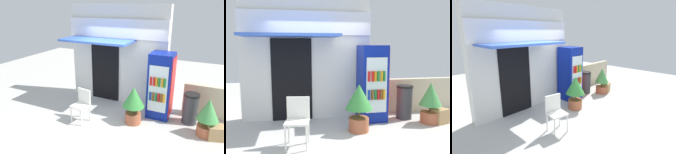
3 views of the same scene
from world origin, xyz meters
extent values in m
plane|color=beige|center=(0.00, 0.00, 0.00)|extent=(16.00, 16.00, 0.00)
cube|color=silver|center=(-0.31, 1.52, 1.58)|extent=(3.28, 0.31, 3.17)
cube|color=white|center=(-0.31, 1.33, 2.45)|extent=(3.28, 0.08, 0.59)
cube|color=blue|center=(-0.70, 0.85, 2.13)|extent=(2.17, 1.03, 0.06)
cube|color=black|center=(-0.70, 1.35, 1.04)|extent=(1.00, 0.03, 2.08)
cube|color=navy|center=(1.28, 0.97, 0.95)|extent=(0.64, 0.65, 1.90)
cube|color=silver|center=(1.28, 0.63, 0.95)|extent=(0.52, 0.02, 1.33)
cube|color=red|center=(1.62, 0.97, 0.95)|extent=(0.02, 0.59, 1.71)
cylinder|color=#1938A5|center=(1.09, 0.61, 0.73)|extent=(0.06, 0.06, 0.24)
cylinder|color=brown|center=(1.17, 0.61, 0.73)|extent=(0.06, 0.06, 0.24)
cylinder|color=#196B2D|center=(1.25, 0.61, 0.73)|extent=(0.06, 0.06, 0.24)
cylinder|color=red|center=(1.33, 0.61, 0.73)|extent=(0.06, 0.06, 0.24)
cylinder|color=brown|center=(1.40, 0.61, 0.73)|extent=(0.06, 0.06, 0.24)
cylinder|color=orange|center=(1.47, 0.61, 0.73)|extent=(0.06, 0.06, 0.24)
cylinder|color=red|center=(1.09, 0.61, 1.17)|extent=(0.06, 0.06, 0.24)
cylinder|color=red|center=(1.17, 0.61, 1.17)|extent=(0.06, 0.06, 0.24)
cylinder|color=orange|center=(1.24, 0.61, 1.17)|extent=(0.06, 0.06, 0.24)
cylinder|color=#196B2D|center=(1.32, 0.61, 1.17)|extent=(0.06, 0.06, 0.24)
cylinder|color=orange|center=(1.40, 0.61, 1.17)|extent=(0.06, 0.06, 0.24)
cylinder|color=#196B2D|center=(1.46, 0.61, 1.17)|extent=(0.06, 0.06, 0.24)
cylinder|color=white|center=(-0.84, -0.46, 0.23)|extent=(0.04, 0.04, 0.46)
cylinder|color=white|center=(-0.47, -0.53, 0.23)|extent=(0.04, 0.04, 0.46)
cylinder|color=white|center=(-0.78, -0.12, 0.23)|extent=(0.04, 0.04, 0.46)
cylinder|color=white|center=(-0.41, -0.19, 0.23)|extent=(0.04, 0.04, 0.46)
cube|color=white|center=(-0.62, -0.32, 0.48)|extent=(0.50, 0.47, 0.04)
cube|color=white|center=(-0.59, -0.15, 0.71)|extent=(0.44, 0.11, 0.42)
cylinder|color=#AD5B3D|center=(0.74, 0.25, 0.16)|extent=(0.45, 0.45, 0.31)
cylinder|color=brown|center=(0.74, 0.25, 0.41)|extent=(0.05, 0.05, 0.20)
cone|color=#388C3D|center=(0.74, 0.25, 0.78)|extent=(0.60, 0.60, 0.55)
cylinder|color=#AD5B3D|center=(2.61, 0.45, 0.14)|extent=(0.44, 0.44, 0.28)
cylinder|color=brown|center=(2.61, 0.45, 0.36)|extent=(0.05, 0.05, 0.16)
cone|color=#47994C|center=(2.61, 0.45, 0.73)|extent=(0.53, 0.53, 0.56)
cylinder|color=#38383D|center=(2.16, 0.92, 0.41)|extent=(0.40, 0.40, 0.82)
cylinder|color=black|center=(2.16, 0.92, 0.85)|extent=(0.42, 0.42, 0.06)
cube|color=beige|center=(3.26, 1.52, 0.48)|extent=(2.74, 0.20, 0.96)
cube|color=tan|center=(2.84, 0.39, 0.18)|extent=(0.47, 0.43, 0.36)
camera|label=1|loc=(2.51, -4.83, 3.19)|focal=34.65mm
camera|label=2|loc=(-0.68, -4.58, 1.89)|focal=37.40mm
camera|label=3|loc=(-3.39, -3.23, 2.48)|focal=28.62mm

